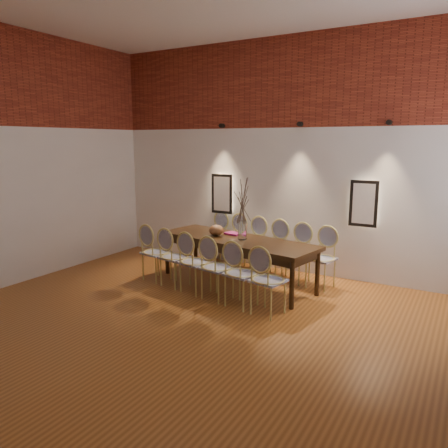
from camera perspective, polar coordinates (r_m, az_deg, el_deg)
The scene contains 25 objects.
floor at distance 5.11m, azimuth -7.29°, elevation -15.86°, with size 7.00×7.00×0.02m, color #945421.
wall_back at distance 7.70m, azimuth 8.70°, elevation 8.61°, with size 7.00×0.10×4.00m, color silver.
brick_band_back at distance 7.69m, azimuth 8.78°, elevation 17.95°, with size 7.00×0.02×1.50m, color maroon.
niche_left at distance 8.23m, azimuth -0.17°, elevation 3.98°, with size 0.36×0.06×0.66m, color #FFEAC6.
niche_right at distance 7.29m, azimuth 17.82°, elevation 2.57°, with size 0.36×0.06×0.66m, color #FFEAC6.
spot_fixture_left at distance 8.15m, azimuth -0.28°, elevation 12.72°, with size 0.08×0.08×0.10m, color black.
spot_fixture_mid at distance 7.50m, azimuth 9.91°, elevation 12.73°, with size 0.08×0.08×0.10m, color black.
spot_fixture_right at distance 7.14m, azimuth 20.76°, elevation 12.31°, with size 0.08×0.08×0.10m, color black.
dining_table at distance 7.04m, azimuth 1.63°, elevation -4.87°, with size 2.69×0.86×0.75m, color black.
chair_near_a at distance 7.29m, azimuth -8.81°, elevation -3.69°, with size 0.44×0.44×0.94m, color tan, non-canonical shape.
chair_near_b at distance 6.96m, azimuth -6.40°, elevation -4.31°, with size 0.44×0.44×0.94m, color tan, non-canonical shape.
chair_near_c at distance 6.65m, azimuth -3.76°, elevation -4.99°, with size 0.44×0.44×0.94m, color tan, non-canonical shape.
chair_near_d at distance 6.36m, azimuth -0.86°, elevation -5.72°, with size 0.44×0.44×0.94m, color tan, non-canonical shape.
chair_near_e at distance 6.08m, azimuth 2.31°, elevation -6.50°, with size 0.44×0.44×0.94m, color tan, non-canonical shape.
chair_near_f at distance 5.83m, azimuth 5.79°, elevation -7.33°, with size 0.44×0.44×0.94m, color tan, non-canonical shape.
chair_far_a at distance 8.25m, azimuth -1.27°, elevation -1.85°, with size 0.44×0.44×0.94m, color tan, non-canonical shape.
chair_far_b at distance 7.97m, azimuth 1.13°, elevation -2.32°, with size 0.44×0.44×0.94m, color tan, non-canonical shape.
chair_far_c at distance 7.70m, azimuth 3.70°, elevation -2.81°, with size 0.44×0.44×0.94m, color tan, non-canonical shape.
chair_far_d at distance 7.44m, azimuth 6.45°, elevation -3.32°, with size 0.44×0.44×0.94m, color tan, non-canonical shape.
chair_far_e at distance 7.21m, azimuth 9.40°, elevation -3.87°, with size 0.44×0.44×0.94m, color tan, non-canonical shape.
chair_far_f at distance 7.00m, azimuth 12.54°, elevation -4.44°, with size 0.44×0.44×0.94m, color tan, non-canonical shape.
vase at distance 6.85m, azimuth 2.42°, elevation -0.81°, with size 0.14×0.14×0.30m, color silver.
dried_branches at distance 6.77m, azimuth 2.45°, elevation 2.92°, with size 0.50×0.50×0.70m, color #433328, non-canonical shape.
bowl at distance 7.14m, azimuth -1.02°, elevation -0.81°, with size 0.24×0.24×0.18m, color brown.
book at distance 7.24m, azimuth 1.20°, elevation -1.27°, with size 0.26×0.18×0.03m, color #871658.
Camera 1 is at (2.81, -3.61, 2.28)m, focal length 35.00 mm.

